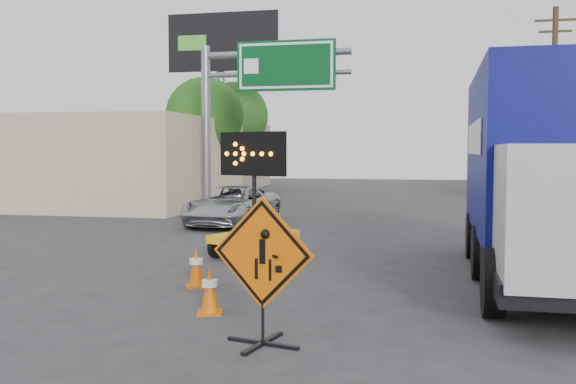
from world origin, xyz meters
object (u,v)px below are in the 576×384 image
(construction_sign, at_px, (263,267))
(box_truck, at_px, (549,186))
(arrow_board, at_px, (254,228))
(pickup_truck, at_px, (232,205))

(construction_sign, height_order, box_truck, box_truck)
(arrow_board, xyz_separation_m, box_truck, (6.30, -1.77, 1.20))
(construction_sign, bearing_deg, pickup_truck, 122.66)
(construction_sign, relative_size, arrow_board, 0.65)
(pickup_truck, bearing_deg, box_truck, -37.72)
(box_truck, bearing_deg, arrow_board, 165.04)
(construction_sign, xyz_separation_m, box_truck, (4.32, 5.03, 0.84))
(construction_sign, xyz_separation_m, arrow_board, (-1.98, 6.80, -0.36))
(construction_sign, distance_m, pickup_truck, 13.71)
(construction_sign, xyz_separation_m, pickup_truck, (-4.45, 12.96, -0.36))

